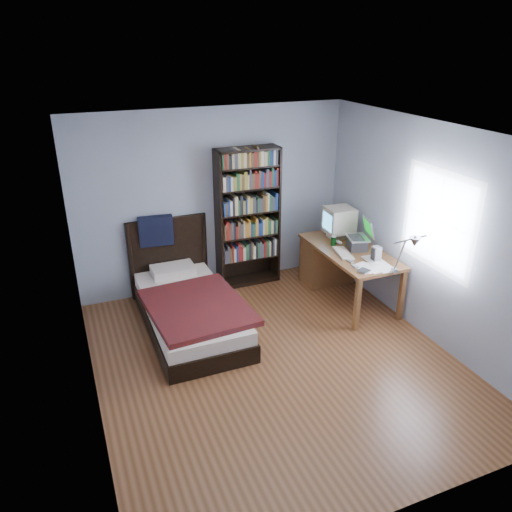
# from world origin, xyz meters

# --- Properties ---
(room) EXTENTS (4.20, 4.24, 2.50)m
(room) POSITION_xyz_m (0.03, -0.00, 1.25)
(room) COLOR brown
(room) RESTS_ON ground
(desk) EXTENTS (0.75, 1.56, 0.73)m
(desk) POSITION_xyz_m (1.50, 1.37, 0.41)
(desk) COLOR brown
(desk) RESTS_ON floor
(crt_monitor) EXTENTS (0.40, 0.37, 0.44)m
(crt_monitor) POSITION_xyz_m (1.58, 1.39, 0.98)
(crt_monitor) COLOR beige
(crt_monitor) RESTS_ON desk
(laptop) EXTENTS (0.40, 0.38, 0.40)m
(laptop) POSITION_xyz_m (1.61, 0.93, 0.84)
(laptop) COLOR #2D2D30
(laptop) RESTS_ON desk
(desk_lamp) EXTENTS (0.25, 0.55, 0.65)m
(desk_lamp) POSITION_xyz_m (1.50, -0.23, 1.25)
(desk_lamp) COLOR #99999E
(desk_lamp) RESTS_ON desk
(keyboard) EXTENTS (0.24, 0.44, 0.04)m
(keyboard) POSITION_xyz_m (1.34, 0.85, 0.74)
(keyboard) COLOR #BBAF9B
(keyboard) RESTS_ON desk
(speaker) EXTENTS (0.10, 0.10, 0.19)m
(speaker) POSITION_xyz_m (1.61, 0.52, 0.82)
(speaker) COLOR gray
(speaker) RESTS_ON desk
(soda_can) EXTENTS (0.07, 0.07, 0.12)m
(soda_can) POSITION_xyz_m (1.37, 1.16, 0.79)
(soda_can) COLOR #073409
(soda_can) RESTS_ON desk
(mouse) EXTENTS (0.07, 0.13, 0.04)m
(mouse) POSITION_xyz_m (1.47, 1.18, 0.75)
(mouse) COLOR silver
(mouse) RESTS_ON desk
(phone_silver) EXTENTS (0.06, 0.10, 0.02)m
(phone_silver) POSITION_xyz_m (1.29, 0.61, 0.74)
(phone_silver) COLOR silver
(phone_silver) RESTS_ON desk
(phone_grey) EXTENTS (0.05, 0.10, 0.02)m
(phone_grey) POSITION_xyz_m (1.27, 0.46, 0.74)
(phone_grey) COLOR gray
(phone_grey) RESTS_ON desk
(external_drive) EXTENTS (0.16, 0.16, 0.03)m
(external_drive) POSITION_xyz_m (1.28, 0.29, 0.74)
(external_drive) COLOR gray
(external_drive) RESTS_ON desk
(bookshelf) EXTENTS (0.89, 0.30, 1.97)m
(bookshelf) POSITION_xyz_m (0.44, 1.94, 0.99)
(bookshelf) COLOR black
(bookshelf) RESTS_ON floor
(bed) EXTENTS (1.18, 2.11, 1.16)m
(bed) POSITION_xyz_m (-0.68, 1.13, 0.25)
(bed) COLOR black
(bed) RESTS_ON floor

